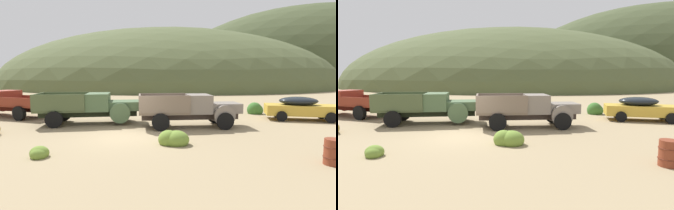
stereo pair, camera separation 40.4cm
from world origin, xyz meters
The scene contains 12 objects.
ground_plane centered at (0.00, 0.00, 0.00)m, with size 300.00×300.00×0.00m, color #998460.
hill_far_left centered at (-10.02, 63.07, 0.00)m, with size 88.60×75.82×30.05m, color #4C5633.
hill_center centered at (38.09, 82.77, 0.00)m, with size 102.94×51.39×50.37m, color #424C2D.
truck_rust_red centered at (-10.76, 4.68, 1.01)m, with size 6.77×3.09×1.89m.
truck_weathered_green centered at (-3.06, 3.18, 1.03)m, with size 6.44×3.99×1.91m.
truck_primer_gray centered at (3.17, 3.16, 1.01)m, with size 6.12×3.49×1.91m.
car_faded_yellow centered at (10.20, 6.72, 0.82)m, with size 5.05×2.14×1.57m.
oil_drum_spare centered at (8.22, -2.72, 0.44)m, with size 0.66×0.66×0.89m.
bush_between_trucks centered at (2.49, -1.03, 0.22)m, with size 1.37×1.00×0.81m.
bush_back_edge centered at (7.37, 9.15, 0.29)m, with size 1.22×1.07×1.16m.
bush_front_left centered at (0.99, 6.05, 0.27)m, with size 1.44×1.17×1.04m.
bush_front_right centered at (-2.12, -3.68, 0.14)m, with size 0.71×0.73×0.52m.
Camera 2 is at (4.61, -12.22, 3.03)m, focal length 28.54 mm.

